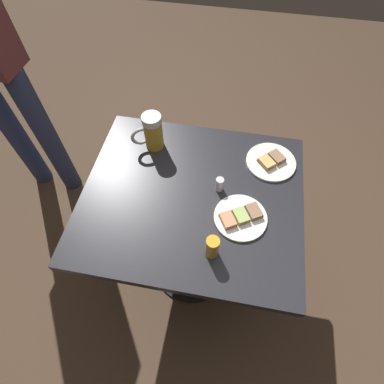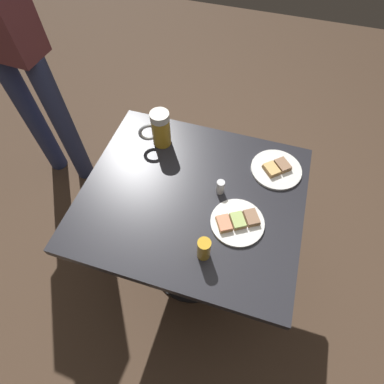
{
  "view_description": "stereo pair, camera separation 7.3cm",
  "coord_description": "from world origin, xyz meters",
  "px_view_note": "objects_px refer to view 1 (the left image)",
  "views": [
    {
      "loc": [
        0.11,
        -0.62,
        1.72
      ],
      "look_at": [
        0.0,
        0.0,
        0.76
      ],
      "focal_mm": 28.64,
      "sensor_mm": 36.0,
      "label": 1
    },
    {
      "loc": [
        0.19,
        -0.6,
        1.72
      ],
      "look_at": [
        0.0,
        0.0,
        0.76
      ],
      "focal_mm": 28.64,
      "sensor_mm": 36.0,
      "label": 2
    }
  ],
  "objects_px": {
    "plate_far": "(271,161)",
    "beer_mug": "(152,132)",
    "beer_glass_small": "(212,247)",
    "salt_shaker": "(219,184)",
    "plate_near": "(241,217)"
  },
  "relations": [
    {
      "from": "beer_glass_small",
      "to": "salt_shaker",
      "type": "relative_size",
      "value": 1.57
    },
    {
      "from": "beer_glass_small",
      "to": "salt_shaker",
      "type": "bearing_deg",
      "value": 92.18
    },
    {
      "from": "plate_near",
      "to": "beer_glass_small",
      "type": "height_order",
      "value": "beer_glass_small"
    },
    {
      "from": "plate_far",
      "to": "beer_mug",
      "type": "bearing_deg",
      "value": 179.44
    },
    {
      "from": "plate_near",
      "to": "plate_far",
      "type": "bearing_deg",
      "value": 70.79
    },
    {
      "from": "plate_near",
      "to": "plate_far",
      "type": "relative_size",
      "value": 0.96
    },
    {
      "from": "beer_mug",
      "to": "beer_glass_small",
      "type": "distance_m",
      "value": 0.54
    },
    {
      "from": "plate_near",
      "to": "salt_shaker",
      "type": "bearing_deg",
      "value": 129.4
    },
    {
      "from": "beer_mug",
      "to": "salt_shaker",
      "type": "xyz_separation_m",
      "value": [
        0.3,
        -0.17,
        -0.05
      ]
    },
    {
      "from": "beer_glass_small",
      "to": "salt_shaker",
      "type": "height_order",
      "value": "beer_glass_small"
    },
    {
      "from": "plate_far",
      "to": "plate_near",
      "type": "bearing_deg",
      "value": -109.21
    },
    {
      "from": "salt_shaker",
      "to": "plate_far",
      "type": "bearing_deg",
      "value": 41.13
    },
    {
      "from": "plate_far",
      "to": "beer_glass_small",
      "type": "distance_m",
      "value": 0.47
    },
    {
      "from": "plate_far",
      "to": "beer_glass_small",
      "type": "height_order",
      "value": "beer_glass_small"
    },
    {
      "from": "plate_far",
      "to": "beer_glass_small",
      "type": "relative_size",
      "value": 2.09
    }
  ]
}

